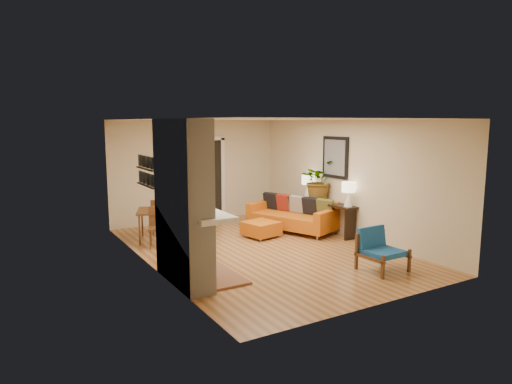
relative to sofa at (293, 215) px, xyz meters
The scene contains 10 objects.
room_shell 2.04m from the sofa, 120.48° to the left, with size 6.50×6.50×6.50m.
fireplace 4.18m from the sofa, 149.85° to the right, with size 1.09×1.68×2.60m.
sofa is the anchor object (origin of this frame).
ottoman 1.03m from the sofa, 169.96° to the right, with size 0.82×0.82×0.35m.
blue_chair 3.18m from the sofa, 97.42° to the right, with size 0.72×0.71×0.73m.
dining_table 3.22m from the sofa, 166.61° to the left, with size 1.01×1.55×0.82m.
console_table 0.79m from the sofa, 44.87° to the right, with size 0.34×1.85×0.72m.
lamp_near 1.57m from the sofa, 67.52° to the right, with size 0.30×0.30×0.54m.
lamp_far 0.90m from the sofa, 17.37° to the left, with size 0.30×0.30×0.54m.
houseplant 1.02m from the sofa, 26.49° to the right, with size 0.85×0.74×0.95m, color #1E5919.
Camera 1 is at (-4.62, -7.64, 2.55)m, focal length 32.00 mm.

